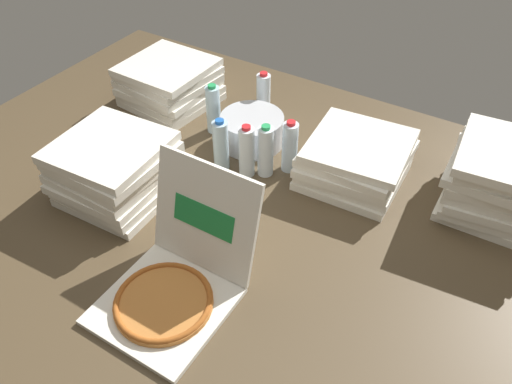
# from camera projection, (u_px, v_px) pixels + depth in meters

# --- Properties ---
(ground_plane) EXTENTS (3.20, 2.40, 0.02)m
(ground_plane) POSITION_uv_depth(u_px,v_px,m) (246.00, 237.00, 2.01)
(ground_plane) COLOR #4C3D28
(open_pizza_box) EXTENTS (0.41, 0.52, 0.42)m
(open_pizza_box) POSITION_uv_depth(u_px,v_px,m) (175.00, 280.00, 1.74)
(open_pizza_box) COLOR silver
(open_pizza_box) RESTS_ON ground_plane
(pizza_stack_left_far) EXTENTS (0.44, 0.44, 0.26)m
(pizza_stack_left_far) POSITION_uv_depth(u_px,v_px,m) (115.00, 169.00, 2.10)
(pizza_stack_left_far) COLOR silver
(pizza_stack_left_far) RESTS_ON ground_plane
(pizza_stack_right_mid) EXTENTS (0.47, 0.47, 0.29)m
(pizza_stack_right_mid) POSITION_uv_depth(u_px,v_px,m) (505.00, 181.00, 2.02)
(pizza_stack_right_mid) COLOR silver
(pizza_stack_right_mid) RESTS_ON ground_plane
(pizza_stack_center_far) EXTENTS (0.45, 0.46, 0.18)m
(pizza_stack_center_far) POSITION_uv_depth(u_px,v_px,m) (355.00, 160.00, 2.20)
(pizza_stack_center_far) COLOR silver
(pizza_stack_center_far) RESTS_ON ground_plane
(pizza_stack_right_near) EXTENTS (0.46, 0.46, 0.22)m
(pizza_stack_right_near) POSITION_uv_depth(u_px,v_px,m) (169.00, 83.00, 2.65)
(pizza_stack_right_near) COLOR silver
(pizza_stack_right_near) RESTS_ON ground_plane
(ice_bucket) EXTENTS (0.30, 0.30, 0.14)m
(ice_bucket) POSITION_uv_depth(u_px,v_px,m) (252.00, 130.00, 2.41)
(ice_bucket) COLOR #B7BABF
(ice_bucket) RESTS_ON ground_plane
(water_bottle_0) EXTENTS (0.07, 0.07, 0.25)m
(water_bottle_0) POSITION_uv_depth(u_px,v_px,m) (213.00, 109.00, 2.45)
(water_bottle_0) COLOR silver
(water_bottle_0) RESTS_ON ground_plane
(water_bottle_1) EXTENTS (0.07, 0.07, 0.25)m
(water_bottle_1) POSITION_uv_depth(u_px,v_px,m) (247.00, 152.00, 2.20)
(water_bottle_1) COLOR white
(water_bottle_1) RESTS_ON ground_plane
(water_bottle_2) EXTENTS (0.07, 0.07, 0.25)m
(water_bottle_2) POSITION_uv_depth(u_px,v_px,m) (263.00, 96.00, 2.54)
(water_bottle_2) COLOR white
(water_bottle_2) RESTS_ON ground_plane
(water_bottle_3) EXTENTS (0.07, 0.07, 0.25)m
(water_bottle_3) POSITION_uv_depth(u_px,v_px,m) (221.00, 145.00, 2.24)
(water_bottle_3) COLOR silver
(water_bottle_3) RESTS_ON ground_plane
(water_bottle_4) EXTENTS (0.07, 0.07, 0.25)m
(water_bottle_4) POSITION_uv_depth(u_px,v_px,m) (266.00, 151.00, 2.20)
(water_bottle_4) COLOR white
(water_bottle_4) RESTS_ON ground_plane
(water_bottle_5) EXTENTS (0.07, 0.07, 0.25)m
(water_bottle_5) POSITION_uv_depth(u_px,v_px,m) (290.00, 147.00, 2.23)
(water_bottle_5) COLOR silver
(water_bottle_5) RESTS_ON ground_plane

